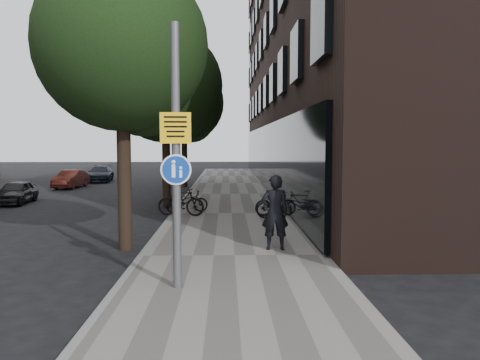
{
  "coord_description": "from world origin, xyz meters",
  "views": [
    {
      "loc": [
        0.06,
        -7.72,
        2.83
      ],
      "look_at": [
        0.36,
        2.52,
        2.0
      ],
      "focal_mm": 35.0,
      "sensor_mm": 36.0,
      "label": 1
    }
  ],
  "objects_px": {
    "pedestrian": "(275,212)",
    "parked_car_near": "(16,192)",
    "signpost": "(176,156)",
    "parked_bike_facade_near": "(281,205)"
  },
  "relations": [
    {
      "from": "pedestrian",
      "to": "parked_car_near",
      "type": "relative_size",
      "value": 0.61
    },
    {
      "from": "pedestrian",
      "to": "parked_car_near",
      "type": "xyz_separation_m",
      "value": [
        -10.93,
        10.08,
        -0.54
      ]
    },
    {
      "from": "signpost",
      "to": "parked_bike_facade_near",
      "type": "distance_m",
      "value": 8.63
    },
    {
      "from": "pedestrian",
      "to": "signpost",
      "type": "bearing_deg",
      "value": 54.95
    },
    {
      "from": "parked_bike_facade_near",
      "to": "parked_car_near",
      "type": "xyz_separation_m",
      "value": [
        -11.65,
        5.21,
        -0.05
      ]
    },
    {
      "from": "parked_car_near",
      "to": "pedestrian",
      "type": "bearing_deg",
      "value": -46.91
    },
    {
      "from": "signpost",
      "to": "pedestrian",
      "type": "distance_m",
      "value": 4.0
    },
    {
      "from": "parked_car_near",
      "to": "parked_bike_facade_near",
      "type": "bearing_deg",
      "value": -28.32
    },
    {
      "from": "pedestrian",
      "to": "parked_bike_facade_near",
      "type": "xyz_separation_m",
      "value": [
        0.72,
        4.87,
        -0.49
      ]
    },
    {
      "from": "parked_bike_facade_near",
      "to": "pedestrian",
      "type": "bearing_deg",
      "value": 170.87
    }
  ]
}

